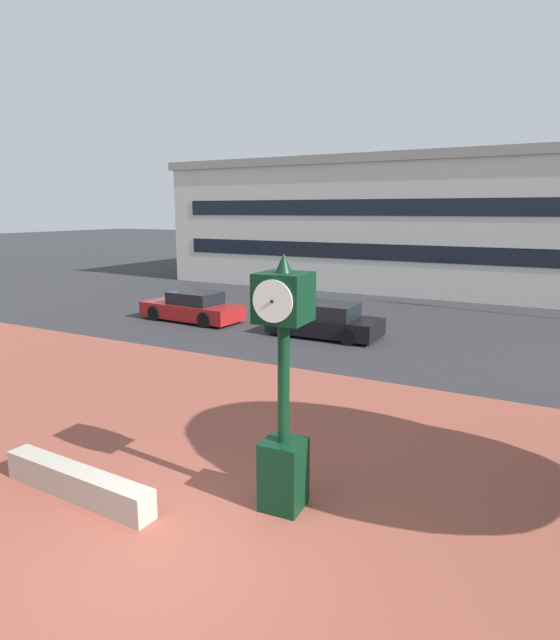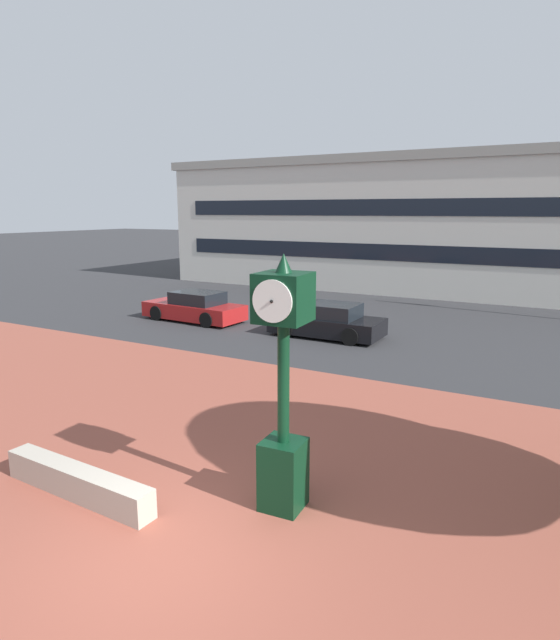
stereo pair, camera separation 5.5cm
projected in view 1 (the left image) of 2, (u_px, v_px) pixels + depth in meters
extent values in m
plane|color=#2D2D30|center=(158.00, 556.00, 7.42)|extent=(200.00, 200.00, 0.00)
cube|color=brown|center=(252.00, 479.00, 9.55)|extent=(44.00, 12.96, 0.01)
cube|color=#ADA393|center=(77.00, 483.00, 8.92)|extent=(3.21, 0.52, 0.50)
cube|color=black|center=(284.00, 474.00, 8.55)|extent=(0.68, 0.68, 1.14)
cylinder|color=black|center=(284.00, 383.00, 8.25)|extent=(0.19, 0.19, 1.92)
cube|color=black|center=(284.00, 297.00, 7.98)|extent=(0.79, 0.79, 0.74)
cylinder|color=white|center=(294.00, 294.00, 8.32)|extent=(0.63, 0.07, 0.62)
sphere|color=black|center=(295.00, 294.00, 8.34)|extent=(0.05, 0.05, 0.05)
cylinder|color=white|center=(272.00, 301.00, 7.64)|extent=(0.63, 0.07, 0.62)
sphere|color=black|center=(272.00, 301.00, 7.62)|extent=(0.05, 0.05, 0.05)
cone|color=black|center=(284.00, 263.00, 7.88)|extent=(0.26, 0.26, 0.29)
cube|color=maroon|center=(192.00, 311.00, 23.21)|extent=(4.61, 2.01, 0.64)
cube|color=black|center=(195.00, 298.00, 22.98)|extent=(2.16, 1.63, 0.56)
cylinder|color=black|center=(155.00, 313.00, 23.27)|extent=(0.65, 0.25, 0.64)
cylinder|color=black|center=(180.00, 307.00, 24.64)|extent=(0.65, 0.25, 0.64)
cylinder|color=black|center=(205.00, 320.00, 21.83)|extent=(0.65, 0.25, 0.64)
cylinder|color=black|center=(229.00, 313.00, 23.20)|extent=(0.65, 0.25, 0.64)
cube|color=black|center=(325.00, 325.00, 20.29)|extent=(4.20, 1.85, 0.64)
cube|color=black|center=(330.00, 311.00, 20.08)|extent=(1.93, 1.59, 0.56)
cylinder|color=black|center=(284.00, 329.00, 20.18)|extent=(0.64, 0.22, 0.64)
cylinder|color=black|center=(304.00, 321.00, 21.66)|extent=(0.64, 0.22, 0.64)
cylinder|color=black|center=(348.00, 337.00, 18.96)|extent=(0.64, 0.22, 0.64)
cylinder|color=black|center=(365.00, 327.00, 20.45)|extent=(0.64, 0.22, 0.64)
cube|color=beige|center=(425.00, 227.00, 34.78)|extent=(30.22, 13.40, 7.29)
cube|color=gray|center=(428.00, 165.00, 34.00)|extent=(30.83, 13.67, 0.50)
cube|color=black|center=(394.00, 253.00, 29.24)|extent=(27.20, 0.04, 0.90)
cube|color=black|center=(396.00, 207.00, 28.75)|extent=(27.20, 0.04, 0.90)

